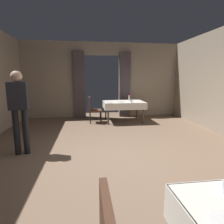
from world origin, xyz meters
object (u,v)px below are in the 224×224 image
(plate_mid_b, at_px, (121,102))
(person_waiter_by_doorway, at_px, (19,106))
(dining_table_mid, at_px, (124,104))
(flower_vase_mid, at_px, (129,97))
(plate_mid_d, at_px, (110,103))
(glass_mid_c, at_px, (131,101))
(chair_mid_left, at_px, (93,108))

(plate_mid_b, xyz_separation_m, person_waiter_by_doorway, (-2.55, -2.48, 0.27))
(dining_table_mid, xyz_separation_m, flower_vase_mid, (0.27, 0.26, 0.20))
(plate_mid_d, bearing_deg, plate_mid_b, 22.06)
(glass_mid_c, bearing_deg, person_waiter_by_doorway, -140.95)
(flower_vase_mid, bearing_deg, dining_table_mid, -136.01)
(plate_mid_b, xyz_separation_m, plate_mid_d, (-0.41, -0.17, 0.00))
(chair_mid_left, distance_m, flower_vase_mid, 1.45)
(dining_table_mid, height_order, flower_vase_mid, flower_vase_mid)
(dining_table_mid, height_order, plate_mid_b, plate_mid_b)
(dining_table_mid, relative_size, person_waiter_by_doorway, 0.86)
(glass_mid_c, distance_m, person_waiter_by_doorway, 3.74)
(flower_vase_mid, relative_size, plate_mid_b, 0.98)
(plate_mid_b, bearing_deg, glass_mid_c, -19.16)
(chair_mid_left, relative_size, flower_vase_mid, 4.38)
(chair_mid_left, distance_m, glass_mid_c, 1.39)
(chair_mid_left, distance_m, plate_mid_b, 1.02)
(plate_mid_b, relative_size, plate_mid_d, 1.01)
(person_waiter_by_doorway, bearing_deg, plate_mid_d, 47.28)
(dining_table_mid, relative_size, chair_mid_left, 1.58)
(plate_mid_d, height_order, person_waiter_by_doorway, person_waiter_by_doorway)
(chair_mid_left, height_order, person_waiter_by_doorway, person_waiter_by_doorway)
(dining_table_mid, xyz_separation_m, glass_mid_c, (0.20, -0.34, 0.12))
(chair_mid_left, xyz_separation_m, plate_mid_b, (0.97, -0.21, 0.24))
(plate_mid_b, height_order, plate_mid_d, same)
(dining_table_mid, bearing_deg, chair_mid_left, -179.90)
(plate_mid_b, bearing_deg, flower_vase_mid, 48.38)
(flower_vase_mid, height_order, plate_mid_d, flower_vase_mid)
(dining_table_mid, xyz_separation_m, plate_mid_b, (-0.15, -0.21, 0.09))
(glass_mid_c, bearing_deg, dining_table_mid, 121.30)
(flower_vase_mid, distance_m, glass_mid_c, 0.60)
(dining_table_mid, height_order, chair_mid_left, chair_mid_left)
(plate_mid_d, bearing_deg, glass_mid_c, 3.22)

